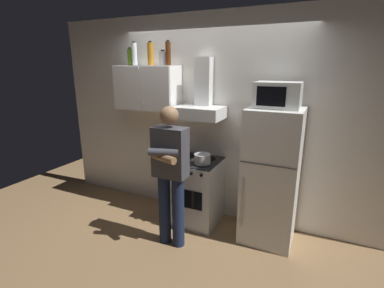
# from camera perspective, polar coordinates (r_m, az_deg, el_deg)

# --- Properties ---
(ground_plane) EXTENTS (7.00, 7.00, 0.00)m
(ground_plane) POSITION_cam_1_polar(r_m,az_deg,el_deg) (3.83, 0.00, -16.83)
(ground_plane) COLOR olive
(back_wall_tiled) EXTENTS (4.80, 0.10, 2.70)m
(back_wall_tiled) POSITION_cam_1_polar(r_m,az_deg,el_deg) (3.85, 3.84, 5.04)
(back_wall_tiled) COLOR silver
(back_wall_tiled) RESTS_ON ground_plane
(upper_cabinet) EXTENTS (0.90, 0.37, 0.60)m
(upper_cabinet) POSITION_cam_1_polar(r_m,az_deg,el_deg) (3.99, -8.94, 11.07)
(upper_cabinet) COLOR white
(stove_oven) EXTENTS (0.60, 0.62, 0.87)m
(stove_oven) POSITION_cam_1_polar(r_m,az_deg,el_deg) (3.84, 0.93, -9.38)
(stove_oven) COLOR silver
(stove_oven) RESTS_ON ground_plane
(range_hood) EXTENTS (0.60, 0.44, 0.75)m
(range_hood) POSITION_cam_1_polar(r_m,az_deg,el_deg) (3.62, 1.84, 8.38)
(range_hood) COLOR white
(refrigerator) EXTENTS (0.60, 0.62, 1.60)m
(refrigerator) POSITION_cam_1_polar(r_m,az_deg,el_deg) (3.44, 15.60, -6.33)
(refrigerator) COLOR white
(refrigerator) RESTS_ON ground_plane
(microwave) EXTENTS (0.48, 0.37, 0.28)m
(microwave) POSITION_cam_1_polar(r_m,az_deg,el_deg) (3.24, 16.87, 9.42)
(microwave) COLOR silver
(microwave) RESTS_ON refrigerator
(person_standing) EXTENTS (0.38, 0.33, 1.64)m
(person_standing) POSITION_cam_1_polar(r_m,az_deg,el_deg) (3.18, -4.40, -5.69)
(person_standing) COLOR #192342
(person_standing) RESTS_ON ground_plane
(cooking_pot) EXTENTS (0.30, 0.20, 0.12)m
(cooking_pot) POSITION_cam_1_polar(r_m,az_deg,el_deg) (3.50, 2.10, -3.02)
(cooking_pot) COLOR #B7BABF
(cooking_pot) RESTS_ON stove_oven
(bottle_liquor_amber) EXTENTS (0.08, 0.08, 0.30)m
(bottle_liquor_amber) POSITION_cam_1_polar(r_m,az_deg,el_deg) (3.91, -8.35, 17.51)
(bottle_liquor_amber) COLOR #B7721E
(bottle_liquor_amber) RESTS_ON upper_cabinet
(bottle_rum_dark) EXTENTS (0.07, 0.07, 0.31)m
(bottle_rum_dark) POSITION_cam_1_polar(r_m,az_deg,el_deg) (3.82, -4.82, 17.73)
(bottle_rum_dark) COLOR #47230F
(bottle_rum_dark) RESTS_ON upper_cabinet
(bottle_olive_oil) EXTENTS (0.06, 0.06, 0.23)m
(bottle_olive_oil) POSITION_cam_1_polar(r_m,az_deg,el_deg) (4.14, -12.39, 16.75)
(bottle_olive_oil) COLOR #4C6B19
(bottle_olive_oil) RESTS_ON upper_cabinet
(bottle_vodka_clear) EXTENTS (0.07, 0.07, 0.31)m
(bottle_vodka_clear) POSITION_cam_1_polar(r_m,az_deg,el_deg) (4.07, -11.50, 17.33)
(bottle_vodka_clear) COLOR silver
(bottle_vodka_clear) RESTS_ON upper_cabinet
(bottle_canister_steel) EXTENTS (0.09, 0.09, 0.19)m
(bottle_canister_steel) POSITION_cam_1_polar(r_m,az_deg,el_deg) (3.89, -5.89, 16.82)
(bottle_canister_steel) COLOR #B2B5BA
(bottle_canister_steel) RESTS_ON upper_cabinet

